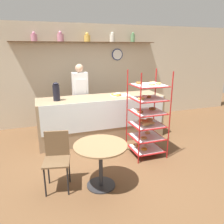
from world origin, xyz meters
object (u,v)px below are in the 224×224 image
Objects in this scene: cafe_table at (101,155)px; donut_tray_counter at (118,95)px; pastry_rack at (147,117)px; person_worker at (80,95)px; cafe_chair at (57,154)px; coffee_carafe at (56,92)px.

cafe_table is 2.12m from donut_tray_counter.
pastry_rack is 1.14m from donut_tray_counter.
person_worker is 1.93× the size of cafe_chair.
cafe_table is 1.89× the size of donut_tray_counter.
pastry_rack reaches higher than cafe_chair.
cafe_chair is 2.31m from donut_tray_counter.
donut_tray_counter is (-0.19, 1.10, 0.24)m from pastry_rack.
cafe_table is (-0.19, -2.41, -0.41)m from person_worker.
pastry_rack is 2.09× the size of cafe_table.
donut_tray_counter is at bearing 62.21° from cafe_table.
coffee_carafe is at bearing -135.47° from person_worker.
coffee_carafe is at bearing 145.89° from pastry_rack.
pastry_rack is 1.95m from coffee_carafe.
coffee_carafe reaches higher than cafe_chair.
donut_tray_counter is (1.39, 0.03, -0.17)m from coffee_carafe.
person_worker is 3.99× the size of donut_tray_counter.
coffee_carafe reaches higher than cafe_table.
person_worker is 2.12× the size of cafe_table.
donut_tray_counter is at bearing 1.33° from coffee_carafe.
cafe_chair is at bearing -134.58° from donut_tray_counter.
cafe_chair is 1.71m from coffee_carafe.
pastry_rack is at bearing 32.14° from cafe_table.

